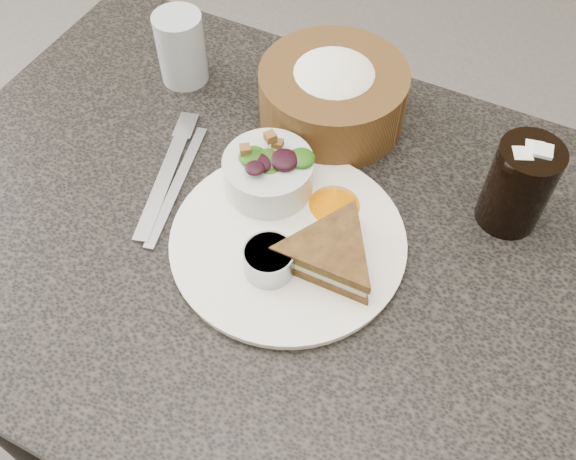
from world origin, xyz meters
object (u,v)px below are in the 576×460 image
(cola_glass, at_px, (520,182))
(water_glass, at_px, (181,48))
(dressing_ramekin, at_px, (269,260))
(bread_basket, at_px, (333,88))
(sandwich, at_px, (331,253))
(salad_bowl, at_px, (268,169))
(dinner_plate, at_px, (288,241))
(dining_table, at_px, (285,362))

(cola_glass, xyz_separation_m, water_glass, (-0.51, 0.04, -0.01))
(dressing_ramekin, height_order, bread_basket, bread_basket)
(bread_basket, distance_m, cola_glass, 0.28)
(sandwich, height_order, salad_bowl, salad_bowl)
(bread_basket, height_order, cola_glass, cola_glass)
(dinner_plate, relative_size, sandwich, 1.98)
(dining_table, distance_m, cola_glass, 0.52)
(sandwich, relative_size, dressing_ramekin, 2.40)
(dining_table, bearing_deg, sandwich, -14.59)
(dinner_plate, relative_size, dressing_ramekin, 4.74)
(salad_bowl, relative_size, cola_glass, 0.87)
(sandwich, xyz_separation_m, cola_glass, (0.17, 0.17, 0.03))
(dressing_ramekin, relative_size, water_glass, 0.56)
(dinner_plate, xyz_separation_m, sandwich, (0.06, -0.01, 0.03))
(dressing_ramekin, xyz_separation_m, water_glass, (-0.28, 0.26, 0.02))
(sandwich, height_order, cola_glass, cola_glass)
(dinner_plate, bearing_deg, sandwich, -8.22)
(dressing_ramekin, height_order, water_glass, water_glass)
(dressing_ramekin, distance_m, water_glass, 0.38)
(sandwich, distance_m, cola_glass, 0.24)
(dining_table, xyz_separation_m, dinner_plate, (0.01, -0.01, 0.38))
(sandwich, distance_m, salad_bowl, 0.14)
(bread_basket, distance_m, water_glass, 0.23)
(salad_bowl, height_order, water_glass, water_glass)
(dinner_plate, xyz_separation_m, bread_basket, (-0.04, 0.22, 0.05))
(dining_table, distance_m, dressing_ramekin, 0.41)
(water_glass, bearing_deg, dinner_plate, -36.80)
(dining_table, xyz_separation_m, bread_basket, (-0.03, 0.21, 0.43))
(dining_table, xyz_separation_m, salad_bowl, (-0.05, 0.05, 0.42))
(dinner_plate, height_order, water_glass, water_glass)
(sandwich, xyz_separation_m, bread_basket, (-0.10, 0.23, 0.03))
(water_glass, bearing_deg, dressing_ramekin, -42.75)
(sandwich, bearing_deg, salad_bowl, 148.14)
(sandwich, xyz_separation_m, water_glass, (-0.34, 0.22, 0.02))
(cola_glass, height_order, water_glass, cola_glass)
(dressing_ramekin, xyz_separation_m, bread_basket, (-0.04, 0.27, 0.03))
(dinner_plate, distance_m, dressing_ramekin, 0.05)
(sandwich, bearing_deg, cola_glass, 45.05)
(dinner_plate, xyz_separation_m, cola_glass, (0.23, 0.16, 0.06))
(dinner_plate, relative_size, salad_bowl, 2.48)
(dining_table, xyz_separation_m, water_glass, (-0.27, 0.20, 0.43))
(bread_basket, bearing_deg, dining_table, -81.33)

